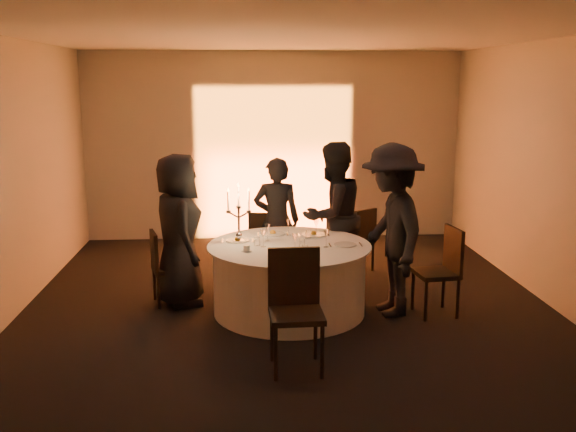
{
  "coord_description": "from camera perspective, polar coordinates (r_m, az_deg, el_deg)",
  "views": [
    {
      "loc": [
        -0.5,
        -6.8,
        2.53
      ],
      "look_at": [
        0.0,
        0.2,
        1.05
      ],
      "focal_mm": 40.0,
      "sensor_mm": 36.0,
      "label": 1
    }
  ],
  "objects": [
    {
      "name": "guest_right",
      "position": [
        7.05,
        9.18,
        -1.24
      ],
      "size": [
        0.83,
        1.29,
        1.89
      ],
      "primitive_type": "imported",
      "rotation": [
        0.0,
        0.0,
        -1.46
      ],
      "color": "black",
      "rests_on": "floor"
    },
    {
      "name": "coffee_cup",
      "position": [
        6.78,
        -3.7,
        -2.9
      ],
      "size": [
        0.11,
        0.11,
        0.07
      ],
      "color": "silver",
      "rests_on": "banquet_table"
    },
    {
      "name": "wine_glass_e",
      "position": [
        7.2,
        -1.84,
        -1.12
      ],
      "size": [
        0.07,
        0.07,
        0.19
      ],
      "color": "silver",
      "rests_on": "banquet_table"
    },
    {
      "name": "tumbler_b",
      "position": [
        6.92,
        1.26,
        -2.45
      ],
      "size": [
        0.07,
        0.07,
        0.09
      ],
      "primitive_type": "cylinder",
      "color": "silver",
      "rests_on": "banquet_table"
    },
    {
      "name": "wall_back",
      "position": [
        10.36,
        -1.3,
        6.2
      ],
      "size": [
        7.0,
        0.0,
        7.0
      ],
      "primitive_type": "plane",
      "rotation": [
        1.57,
        0.0,
        0.0
      ],
      "color": "#B0ACA3",
      "rests_on": "floor"
    },
    {
      "name": "chair_left",
      "position": [
        7.51,
        -11.01,
        -4.17
      ],
      "size": [
        0.46,
        0.46,
        0.86
      ],
      "rotation": [
        0.0,
        0.0,
        1.85
      ],
      "color": "black",
      "rests_on": "floor"
    },
    {
      "name": "wall_right",
      "position": [
        7.71,
        22.98,
        3.29
      ],
      "size": [
        0.0,
        7.0,
        7.0
      ],
      "primitive_type": "plane",
      "rotation": [
        1.57,
        0.0,
        -1.57
      ],
      "color": "#B0ACA3",
      "rests_on": "floor"
    },
    {
      "name": "banquet_table",
      "position": [
        7.15,
        0.11,
        -5.56
      ],
      "size": [
        1.8,
        1.8,
        0.77
      ],
      "color": "black",
      "rests_on": "floor"
    },
    {
      "name": "guest_back_right",
      "position": [
        7.89,
        3.99,
        0.02
      ],
      "size": [
        1.12,
        1.07,
        1.82
      ],
      "primitive_type": "imported",
      "rotation": [
        0.0,
        0.0,
        -2.53
      ],
      "color": "black",
      "rests_on": "floor"
    },
    {
      "name": "chair_back_right",
      "position": [
        8.65,
        6.39,
        -1.82
      ],
      "size": [
        0.53,
        0.53,
        0.87
      ],
      "rotation": [
        0.0,
        0.0,
        -2.55
      ],
      "color": "black",
      "rests_on": "floor"
    },
    {
      "name": "tumbler_d",
      "position": [
        7.31,
        1.81,
        -1.67
      ],
      "size": [
        0.07,
        0.07,
        0.09
      ],
      "primitive_type": "cylinder",
      "color": "silver",
      "rests_on": "banquet_table"
    },
    {
      "name": "wine_glass_c",
      "position": [
        6.91,
        3.43,
        -1.69
      ],
      "size": [
        0.07,
        0.07,
        0.19
      ],
      "color": "silver",
      "rests_on": "banquet_table"
    },
    {
      "name": "tumbler_c",
      "position": [
        6.68,
        1.53,
        -2.97
      ],
      "size": [
        0.07,
        0.07,
        0.09
      ],
      "primitive_type": "cylinder",
      "color": "silver",
      "rests_on": "banquet_table"
    },
    {
      "name": "chair_front",
      "position": [
        5.76,
        0.65,
        -7.6
      ],
      "size": [
        0.48,
        0.48,
        1.07
      ],
      "rotation": [
        0.0,
        0.0,
        0.03
      ],
      "color": "black",
      "rests_on": "floor"
    },
    {
      "name": "guest_left",
      "position": [
        7.38,
        -9.72,
        -1.25
      ],
      "size": [
        0.77,
        0.97,
        1.74
      ],
      "primitive_type": "imported",
      "rotation": [
        0.0,
        0.0,
        1.85
      ],
      "color": "black",
      "rests_on": "floor"
    },
    {
      "name": "wall_front",
      "position": [
        3.49,
        4.34,
        -5.27
      ],
      "size": [
        7.0,
        0.0,
        7.0
      ],
      "primitive_type": "plane",
      "rotation": [
        -1.57,
        0.0,
        0.0
      ],
      "color": "#B0ACA3",
      "rests_on": "floor"
    },
    {
      "name": "wine_glass_b",
      "position": [
        7.42,
        0.06,
        -0.71
      ],
      "size": [
        0.07,
        0.07,
        0.19
      ],
      "color": "silver",
      "rests_on": "banquet_table"
    },
    {
      "name": "plate_back_right",
      "position": [
        7.47,
        2.29,
        -1.6
      ],
      "size": [
        0.36,
        0.29,
        0.08
      ],
      "color": "silver",
      "rests_on": "banquet_table"
    },
    {
      "name": "tumbler_a",
      "position": [
        7.0,
        -2.77,
        -2.27
      ],
      "size": [
        0.07,
        0.07,
        0.09
      ],
      "primitive_type": "cylinder",
      "color": "silver",
      "rests_on": "banquet_table"
    },
    {
      "name": "plate_back_left",
      "position": [
        7.51,
        -1.36,
        -1.52
      ],
      "size": [
        0.35,
        0.28,
        0.08
      ],
      "color": "silver",
      "rests_on": "banquet_table"
    },
    {
      "name": "chair_back_left",
      "position": [
        8.38,
        -2.12,
        -2.17
      ],
      "size": [
        0.44,
        0.44,
        0.88
      ],
      "rotation": [
        0.0,
        0.0,
        2.99
      ],
      "color": "black",
      "rests_on": "floor"
    },
    {
      "name": "floor",
      "position": [
        7.27,
        0.11,
        -8.45
      ],
      "size": [
        7.0,
        7.0,
        0.0
      ],
      "primitive_type": "plane",
      "color": "black",
      "rests_on": "ground"
    },
    {
      "name": "plate_right",
      "position": [
        7.04,
        5.11,
        -2.55
      ],
      "size": [
        0.36,
        0.25,
        0.01
      ],
      "color": "silver",
      "rests_on": "banquet_table"
    },
    {
      "name": "ceiling",
      "position": [
        6.83,
        0.12,
        15.86
      ],
      "size": [
        7.0,
        7.0,
        0.0
      ],
      "primitive_type": "plane",
      "rotation": [
        3.14,
        0.0,
        0.0
      ],
      "color": "silver",
      "rests_on": "wall_back"
    },
    {
      "name": "guest_back_left",
      "position": [
        8.1,
        -1.01,
        -0.41
      ],
      "size": [
        0.61,
        0.42,
        1.6
      ],
      "primitive_type": "imported",
      "rotation": [
        0.0,
        0.0,
        3.07
      ],
      "color": "black",
      "rests_on": "floor"
    },
    {
      "name": "wine_glass_d",
      "position": [
        6.92,
        -2.22,
        -1.66
      ],
      "size": [
        0.07,
        0.07,
        0.19
      ],
      "color": "silver",
      "rests_on": "banquet_table"
    },
    {
      "name": "uplighter_fixture",
      "position": [
        10.31,
        -1.18,
        -2.01
      ],
      "size": [
        0.25,
        0.12,
        0.1
      ],
      "primitive_type": "cube",
      "color": "black",
      "rests_on": "floor"
    },
    {
      "name": "wine_glass_a",
      "position": [
        7.39,
        2.53,
        -0.79
      ],
      "size": [
        0.07,
        0.07,
        0.19
      ],
      "color": "silver",
      "rests_on": "banquet_table"
    },
    {
      "name": "chair_right",
      "position": [
        7.23,
        13.63,
        -4.33
      ],
      "size": [
        0.48,
        0.48,
        0.97
      ],
      "rotation": [
        0.0,
        0.0,
        -1.45
      ],
      "color": "black",
      "rests_on": "floor"
    },
    {
      "name": "wall_left",
      "position": [
        7.32,
        -24.05,
        2.78
      ],
      "size": [
        0.0,
        7.0,
        7.0
      ],
      "primitive_type": "plane",
      "rotation": [
        1.57,
        0.0,
        1.57
      ],
      "color": "#B0ACA3",
      "rests_on": "floor"
    },
    {
      "name": "plate_left",
      "position": [
        7.22,
        -4.5,
        -2.08
      ],
      "size": [
        0.36,
        0.26,
        0.08
      ],
      "color": "silver",
      "rests_on": "banquet_table"
    },
    {
      "name": "wine_glass_f",
      "position": [
        6.75,
        0.63,
        -2.0
      ],
      "size": [
        0.07,
        0.07,
        0.19
      ],
      "color": "silver",
      "rests_on": "banquet_table"
    },
    {
      "name": "candelabra",
      "position": [
        7.14,
        -4.39,
        -0.49
      ],
      "size": [
        0.28,
        0.13,
        0.66
      ],
      "color": "white",
      "rests_on": "banquet_table"
    },
    {
      "name": "plate_front",
      "position": [
        6.54,
        1.06,
        -3.65
      ],
      "size": [
        0.35,
        0.27,
        0.01
      ],
      "color": "silver",
      "rests_on": "banquet_table"
    }
  ]
}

